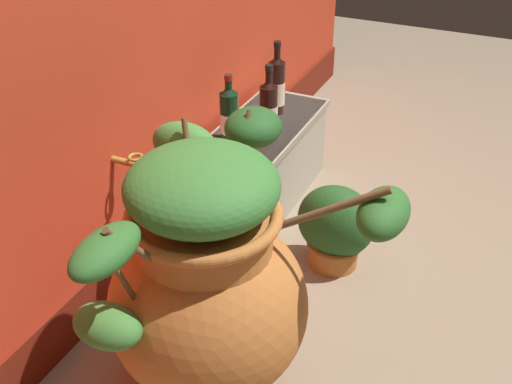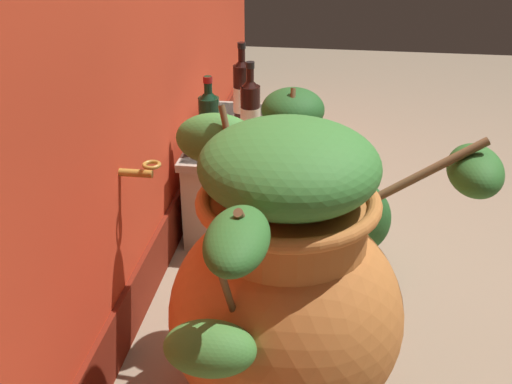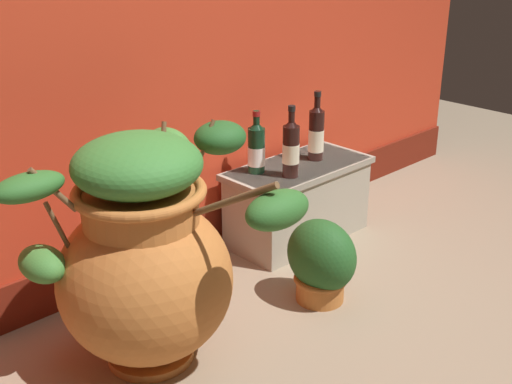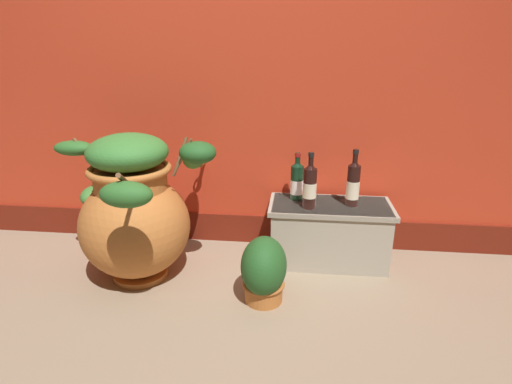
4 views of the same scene
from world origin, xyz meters
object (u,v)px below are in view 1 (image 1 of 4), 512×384
Objects in this scene: wine_bottle_left at (269,109)px; wine_bottle_middle at (229,113)px; terracotta_urn at (208,280)px; wine_bottle_right at (277,85)px; potted_shrub at (336,227)px.

wine_bottle_left reaches higher than wine_bottle_middle.
terracotta_urn is 2.78× the size of wine_bottle_left.
wine_bottle_middle is 0.86× the size of wine_bottle_right.
wine_bottle_middle is 0.34m from wine_bottle_right.
wine_bottle_left is 0.27m from wine_bottle_right.
wine_bottle_right is at bearing 15.92° from wine_bottle_left.
potted_shrub is (-0.49, -0.47, -0.34)m from wine_bottle_right.
wine_bottle_left is at bearing 13.57° from terracotta_urn.
wine_bottle_left reaches higher than potted_shrub.
terracotta_urn is 1.27m from wine_bottle_right.
wine_bottle_right is at bearing -12.77° from wine_bottle_middle.
wine_bottle_left is 0.17m from wine_bottle_middle.
wine_bottle_middle is at bearing 74.20° from potted_shrub.
wine_bottle_middle is at bearing 167.23° from wine_bottle_right.
potted_shrub is at bearing -105.80° from wine_bottle_middle.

